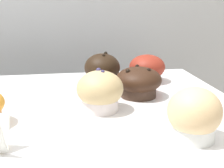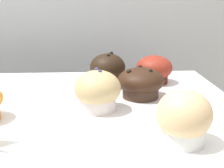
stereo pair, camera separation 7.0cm
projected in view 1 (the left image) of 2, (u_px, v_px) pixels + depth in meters
The scene contains 6 objects.
wall_back at pixel (38, 70), 1.26m from camera, with size 3.20×0.10×1.80m, color #B2B7BC.
muffin_front_center at pixel (194, 116), 0.52m from camera, with size 0.09×0.09×0.09m.
muffin_back_left at pixel (147, 69), 0.89m from camera, with size 0.10×0.10×0.08m.
muffin_back_right at pixel (100, 92), 0.66m from camera, with size 0.10×0.10×0.09m.
muffin_front_left at pixel (139, 82), 0.76m from camera, with size 0.11×0.11×0.08m.
muffin_front_right at pixel (102, 70), 0.84m from camera, with size 0.10×0.10×0.09m.
Camera 1 is at (0.10, -0.66, 1.19)m, focal length 50.00 mm.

